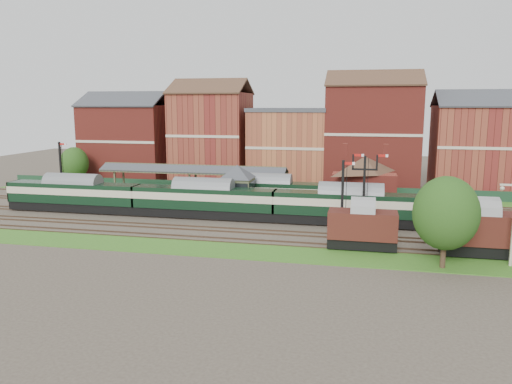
% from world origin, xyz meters
% --- Properties ---
extents(ground, '(160.00, 160.00, 0.00)m').
position_xyz_m(ground, '(0.00, 0.00, 0.00)').
color(ground, '#473D33').
rests_on(ground, ground).
extents(grass_back, '(90.00, 4.50, 0.06)m').
position_xyz_m(grass_back, '(0.00, 16.00, 0.03)').
color(grass_back, '#2D6619').
rests_on(grass_back, ground).
extents(grass_front, '(90.00, 5.00, 0.06)m').
position_xyz_m(grass_front, '(0.00, -12.00, 0.03)').
color(grass_front, '#2D6619').
rests_on(grass_front, ground).
extents(fence, '(90.00, 0.12, 1.50)m').
position_xyz_m(fence, '(0.00, 18.00, 0.75)').
color(fence, '#193823').
rests_on(fence, ground).
extents(platform, '(55.00, 3.40, 1.00)m').
position_xyz_m(platform, '(-5.00, 9.75, 0.50)').
color(platform, '#2D2D2D').
rests_on(platform, ground).
extents(signal_box, '(5.40, 5.40, 6.00)m').
position_xyz_m(signal_box, '(-3.00, 3.25, 3.19)').
color(signal_box, '#607150').
rests_on(signal_box, ground).
extents(brick_hut, '(3.20, 2.64, 2.94)m').
position_xyz_m(brick_hut, '(5.00, 3.25, 1.20)').
color(brick_hut, maroon).
rests_on(brick_hut, ground).
extents(station_building, '(8.10, 8.10, 5.90)m').
position_xyz_m(station_building, '(12.00, 9.75, 3.96)').
color(station_building, maroon).
rests_on(station_building, platform).
extents(canopy, '(26.00, 3.89, 4.08)m').
position_xyz_m(canopy, '(-11.00, 9.75, 4.58)').
color(canopy, '#454A2E').
rests_on(canopy, platform).
extents(semaphore_bracket, '(3.60, 0.25, 8.18)m').
position_xyz_m(semaphore_bracket, '(12.04, -2.50, 4.63)').
color(semaphore_bracket, black).
rests_on(semaphore_bracket, ground).
extents(semaphore_platform_end, '(1.23, 0.25, 8.00)m').
position_xyz_m(semaphore_platform_end, '(-29.98, 8.00, 4.16)').
color(semaphore_platform_end, black).
rests_on(semaphore_platform_end, ground).
extents(semaphore_siding, '(1.23, 0.25, 8.00)m').
position_xyz_m(semaphore_siding, '(10.02, -7.00, 4.16)').
color(semaphore_siding, black).
rests_on(semaphore_siding, ground).
extents(town_backdrop, '(69.00, 10.00, 16.00)m').
position_xyz_m(town_backdrop, '(-0.18, 25.00, 7.00)').
color(town_backdrop, maroon).
rests_on(town_backdrop, ground).
extents(dmu_train, '(50.63, 2.66, 3.89)m').
position_xyz_m(dmu_train, '(-6.24, 0.00, 2.29)').
color(dmu_train, black).
rests_on(dmu_train, ground).
extents(platform_railcar, '(16.24, 2.56, 3.74)m').
position_xyz_m(platform_railcar, '(-0.23, 6.50, 2.20)').
color(platform_railcar, black).
rests_on(platform_railcar, ground).
extents(goods_van_a, '(6.20, 2.69, 3.76)m').
position_xyz_m(goods_van_a, '(11.97, -9.00, 2.13)').
color(goods_van_a, black).
rests_on(goods_van_a, ground).
extents(goods_van_b, '(6.77, 2.93, 4.11)m').
position_xyz_m(goods_van_b, '(22.19, -9.00, 2.32)').
color(goods_van_b, black).
rests_on(goods_van_b, ground).
extents(tree_far, '(5.20, 5.20, 7.59)m').
position_xyz_m(tree_far, '(18.46, -13.18, 4.59)').
color(tree_far, '#382619').
rests_on(tree_far, ground).
extents(tree_back, '(4.44, 4.44, 6.49)m').
position_xyz_m(tree_back, '(-33.34, 16.69, 3.92)').
color(tree_back, '#382619').
rests_on(tree_back, ground).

